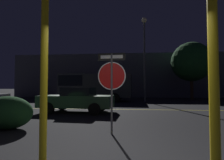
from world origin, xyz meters
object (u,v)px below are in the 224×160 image
stop_sign (112,77)px  yellow_pole_right (214,82)px  delivery_truck (93,85)px  hedge_bush_1 (8,113)px  tree_0 (191,62)px  yellow_pole_left (44,64)px  street_lamp (144,45)px  passing_car_2 (77,100)px

stop_sign → yellow_pole_right: 2.96m
stop_sign → delivery_truck: 12.23m
hedge_bush_1 → yellow_pole_right: bearing=-27.1°
stop_sign → tree_0: tree_0 is taller
stop_sign → tree_0: 16.79m
yellow_pole_left → delivery_truck: bearing=97.9°
yellow_pole_left → street_lamp: street_lamp is taller
yellow_pole_right → passing_car_2: size_ratio=0.71×
yellow_pole_right → stop_sign: bearing=126.3°
stop_sign → yellow_pole_left: yellow_pole_left is taller
passing_car_2 → hedge_bush_1: bearing=167.3°
stop_sign → street_lamp: 11.81m
stop_sign → yellow_pole_left: 2.30m
hedge_bush_1 → passing_car_2: 4.06m
stop_sign → delivery_truck: (-2.98, 11.86, -0.11)m
yellow_pole_left → passing_car_2: yellow_pole_left is taller
stop_sign → delivery_truck: size_ratio=0.33×
street_lamp → tree_0: bearing=34.5°
yellow_pole_left → tree_0: bearing=63.2°
yellow_pole_left → yellow_pole_right: size_ratio=1.25×
yellow_pole_right → tree_0: size_ratio=0.45×
yellow_pole_left → yellow_pole_right: yellow_pole_left is taller
yellow_pole_right → delivery_truck: 15.01m
passing_car_2 → delivery_truck: size_ratio=0.57×
passing_car_2 → delivery_truck: (-0.71, 7.71, 0.87)m
stop_sign → yellow_pole_left: bearing=-114.2°
stop_sign → delivery_truck: delivery_truck is taller
yellow_pole_left → yellow_pole_right: (2.80, -0.34, -0.35)m
stop_sign → hedge_bush_1: size_ratio=1.44×
delivery_truck → street_lamp: size_ratio=0.91×
yellow_pole_right → tree_0: 18.34m
tree_0 → passing_car_2: bearing=-132.3°
hedge_bush_1 → stop_sign: bearing=-4.4°
passing_car_2 → street_lamp: bearing=-27.8°
street_lamp → tree_0: street_lamp is taller
street_lamp → passing_car_2: bearing=-121.6°
stop_sign → tree_0: size_ratio=0.37×
street_lamp → tree_0: (5.47, 3.76, -1.08)m
yellow_pole_right → hedge_bush_1: yellow_pole_right is taller
delivery_truck → street_lamp: (4.97, -0.79, 3.68)m
hedge_bush_1 → passing_car_2: size_ratio=0.41×
delivery_truck → stop_sign: bearing=-162.1°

